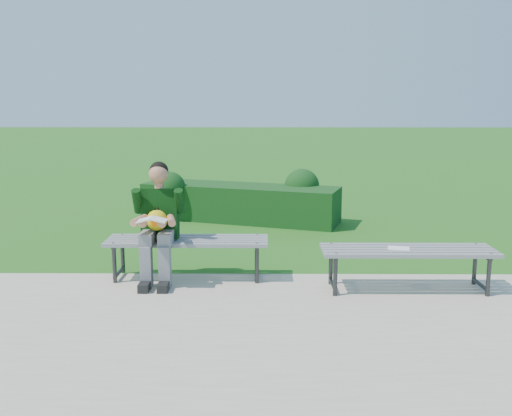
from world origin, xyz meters
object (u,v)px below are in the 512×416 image
Objects in this scene: bench_left at (187,244)px; paper_sheet at (399,248)px; seated_boy at (158,219)px; hedge at (241,200)px; bench_right at (408,254)px.

bench_left reaches higher than paper_sheet.
seated_boy is at bearing 172.97° from paper_sheet.
seated_boy reaches higher than bench_left.
bench_right is (1.88, -3.72, 0.07)m from hedge.
hedge is at bearing 115.55° from paper_sheet.
hedge is 4.12m from paper_sheet.
seated_boy is at bearing -162.78° from bench_left.
seated_boy is (-0.30, -0.09, 0.30)m from bench_left.
paper_sheet is at bearing -64.45° from hedge.
bench_left is at bearing 17.22° from seated_boy.
paper_sheet is (1.78, -3.72, 0.13)m from hedge.
seated_boy is (-0.79, -3.40, 0.37)m from hedge.
seated_boy is 5.27× the size of paper_sheet.
bench_right is (2.36, -0.41, 0.00)m from bench_left.
seated_boy is (-2.66, 0.32, 0.30)m from bench_right.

